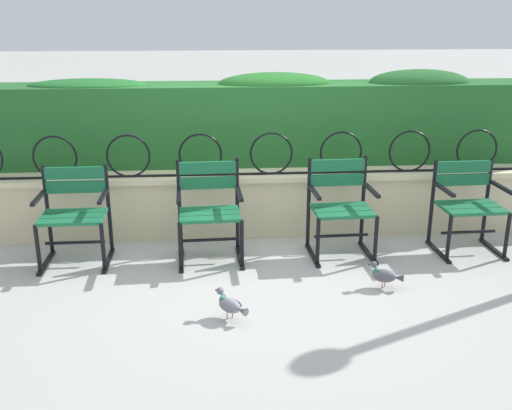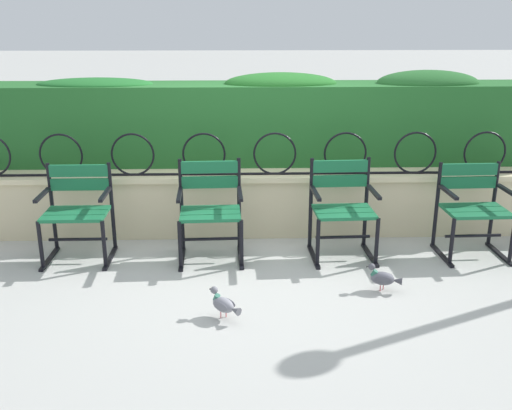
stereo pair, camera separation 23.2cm
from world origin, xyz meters
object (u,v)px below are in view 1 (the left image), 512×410
park_chair_centre_left (209,209)px  park_chair_rightmost (468,203)px  pigeon_far_side (230,305)px  pigeon_near_chairs (385,275)px  park_chair_centre_right (341,205)px  park_chair_leftmost (74,212)px

park_chair_centre_left → park_chair_rightmost: 2.39m
park_chair_rightmost → pigeon_far_side: size_ratio=3.48×
park_chair_centre_left → pigeon_near_chairs: park_chair_centre_left is taller
pigeon_near_chairs → park_chair_centre_left: bearing=152.3°
park_chair_rightmost → pigeon_near_chairs: 1.28m
pigeon_far_side → pigeon_near_chairs: bearing=18.0°
park_chair_centre_left → park_chair_centre_right: (1.20, 0.02, -0.00)m
pigeon_near_chairs → pigeon_far_side: size_ratio=1.19×
park_chair_centre_left → pigeon_far_side: (0.14, -1.16, -0.36)m
pigeon_near_chairs → park_chair_leftmost: bearing=163.7°
pigeon_near_chairs → park_chair_centre_right: bearing=106.2°
park_chair_leftmost → pigeon_near_chairs: 2.74m
park_chair_rightmost → pigeon_far_side: 2.56m
park_chair_centre_right → park_chair_leftmost: bearing=179.9°
park_chair_centre_right → pigeon_far_side: (-1.05, -1.17, -0.35)m
park_chair_centre_left → pigeon_far_side: bearing=-82.9°
pigeon_far_side → park_chair_leftmost: bearing=138.7°
park_chair_centre_right → pigeon_far_side: 1.61m
park_chair_leftmost → pigeon_near_chairs: size_ratio=2.97×
pigeon_near_chairs → pigeon_far_side: bearing=-162.0°
park_chair_centre_left → park_chair_centre_right: size_ratio=1.00×
park_chair_centre_right → pigeon_near_chairs: bearing=-73.8°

